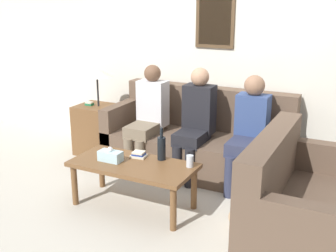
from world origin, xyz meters
name	(u,v)px	position (x,y,z in m)	size (l,w,h in m)	color
ground_plane	(179,185)	(0.00, 0.00, 0.00)	(16.00, 16.00, 0.00)	beige
wall_back	(215,56)	(0.00, 1.00, 1.30)	(9.00, 0.08, 2.60)	silver
couch_main	(199,143)	(0.00, 0.54, 0.32)	(2.14, 0.89, 0.95)	brown
couch_side	(303,212)	(1.41, -0.63, 0.33)	(0.89, 1.43, 0.95)	brown
coffee_table	(133,169)	(-0.19, -0.63, 0.40)	(1.21, 0.58, 0.46)	brown
side_table_with_lamp	(96,124)	(-1.41, 0.43, 0.40)	(0.48, 0.46, 1.13)	brown
wine_bottle	(161,148)	(0.01, -0.43, 0.58)	(0.08, 0.08, 0.33)	black
drinking_glass	(190,161)	(0.33, -0.47, 0.51)	(0.07, 0.07, 0.11)	silver
book_stack	(139,155)	(-0.23, -0.47, 0.48)	(0.16, 0.13, 0.06)	beige
tissue_box	(110,156)	(-0.42, -0.68, 0.51)	(0.23, 0.12, 0.15)	silver
person_left	(148,114)	(-0.57, 0.34, 0.66)	(0.34, 0.62, 1.23)	#756651
person_middle	(195,120)	(0.04, 0.34, 0.67)	(0.34, 0.58, 1.24)	black
person_right	(249,128)	(0.65, 0.33, 0.66)	(0.34, 0.63, 1.20)	#2D334C
teddy_bear	(239,214)	(0.85, -0.54, 0.12)	(0.18, 0.18, 0.29)	tan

